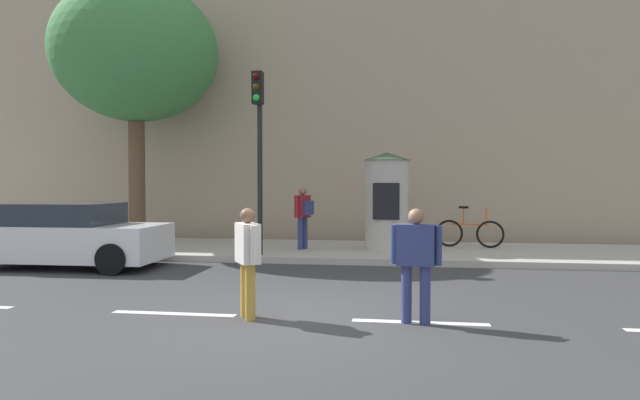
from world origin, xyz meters
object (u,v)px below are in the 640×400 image
bicycle_leaning (469,233)px  parked_car_dark (69,236)px  pedestrian_with_backpack (303,212)px  pedestrian_near_pole (248,254)px  street_tree (136,53)px  pedestrian_in_light_jacket (416,256)px  traffic_light (259,132)px  poster_column (387,200)px

bicycle_leaning → parked_car_dark: bearing=-156.7°
pedestrian_with_backpack → bicycle_leaning: bearing=13.6°
pedestrian_with_backpack → pedestrian_near_pole: bearing=-86.3°
street_tree → pedestrian_in_light_jacket: (7.64, -7.50, -4.64)m
pedestrian_in_light_jacket → street_tree: bearing=135.5°
pedestrian_near_pole → bicycle_leaning: pedestrian_near_pole is taller
traffic_light → street_tree: (-4.14, 2.21, 2.50)m
poster_column → pedestrian_in_light_jacket: (0.57, -6.86, -0.52)m
traffic_light → pedestrian_with_backpack: size_ratio=2.66×
poster_column → street_tree: bearing=174.8°
pedestrian_in_light_jacket → parked_car_dark: pedestrian_in_light_jacket is taller
pedestrian_near_pole → parked_car_dark: pedestrian_near_pole is taller
parked_car_dark → street_tree: bearing=93.5°
pedestrian_near_pole → parked_car_dark: bearing=142.7°
poster_column → pedestrian_near_pole: bearing=-103.7°
pedestrian_in_light_jacket → parked_car_dark: (-7.42, 3.87, -0.20)m
bicycle_leaning → traffic_light: bearing=-154.3°
poster_column → bicycle_leaning: bearing=22.3°
traffic_light → pedestrian_near_pole: bearing=-76.9°
street_tree → parked_car_dark: bearing=-86.5°
street_tree → pedestrian_with_backpack: size_ratio=4.58×
pedestrian_in_light_jacket → poster_column: bearing=94.7°
traffic_light → pedestrian_with_backpack: bearing=60.5°
traffic_light → pedestrian_in_light_jacket: traffic_light is taller
poster_column → parked_car_dark: poster_column is taller
street_tree → pedestrian_with_backpack: street_tree is taller
traffic_light → bicycle_leaning: size_ratio=2.44×
pedestrian_with_backpack → poster_column: bearing=4.0°
poster_column → parked_car_dark: (-6.85, -2.99, -0.72)m
bicycle_leaning → pedestrian_near_pole: bearing=-116.2°
poster_column → parked_car_dark: size_ratio=0.61×
parked_car_dark → bicycle_leaning: bearing=23.3°
bicycle_leaning → pedestrian_in_light_jacket: bearing=-101.6°
traffic_light → pedestrian_with_backpack: 2.53m
street_tree → pedestrian_with_backpack: bearing=-9.1°
traffic_light → pedestrian_with_backpack: traffic_light is taller
pedestrian_with_backpack → parked_car_dark: pedestrian_with_backpack is taller
pedestrian_with_backpack → parked_car_dark: size_ratio=0.40×
poster_column → bicycle_leaning: 2.49m
traffic_light → pedestrian_near_pole: 5.90m
poster_column → pedestrian_with_backpack: size_ratio=1.54×
pedestrian_near_pole → bicycle_leaning: bearing=63.8°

